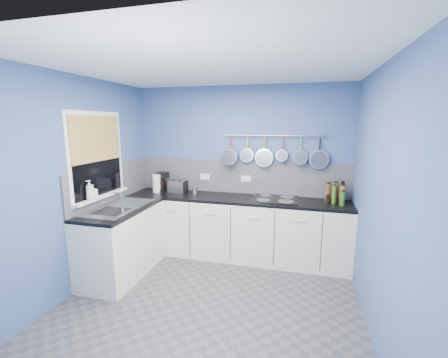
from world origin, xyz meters
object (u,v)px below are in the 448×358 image
at_px(canister, 195,190).
at_px(coffee_maker, 162,182).
at_px(soap_bottle_a, 90,190).
at_px(soap_bottle_b, 93,192).
at_px(paper_towel, 157,183).
at_px(hob, 275,199).
at_px(toaster, 177,186).

bearing_deg(canister, coffee_maker, 176.50).
bearing_deg(coffee_maker, soap_bottle_a, -96.89).
height_order(soap_bottle_a, soap_bottle_b, soap_bottle_a).
xyz_separation_m(soap_bottle_b, paper_towel, (0.28, 1.09, -0.10)).
height_order(paper_towel, hob, paper_towel).
bearing_deg(hob, canister, 179.93).
relative_size(paper_towel, toaster, 0.98).
bearing_deg(soap_bottle_b, toaster, 63.45).
xyz_separation_m(paper_towel, toaster, (0.30, 0.08, -0.05)).
xyz_separation_m(toaster, canister, (0.30, -0.04, -0.03)).
xyz_separation_m(soap_bottle_a, canister, (0.89, 1.19, -0.21)).
distance_m(soap_bottle_a, soap_bottle_b, 0.06).
xyz_separation_m(coffee_maker, canister, (0.55, -0.03, -0.09)).
height_order(paper_towel, toaster, paper_towel).
relative_size(soap_bottle_a, soap_bottle_b, 1.39).
relative_size(paper_towel, coffee_maker, 0.93).
height_order(coffee_maker, toaster, coffee_maker).
bearing_deg(coffee_maker, hob, 7.09).
bearing_deg(hob, soap_bottle_a, -150.55).
distance_m(paper_towel, toaster, 0.32).
bearing_deg(paper_towel, hob, 1.44).
bearing_deg(hob, paper_towel, -178.56).
distance_m(canister, hob, 1.22).
bearing_deg(canister, hob, -0.07).
height_order(soap_bottle_b, paper_towel, soap_bottle_b).
height_order(toaster, canister, toaster).
relative_size(soap_bottle_b, toaster, 0.60).
xyz_separation_m(soap_bottle_b, coffee_maker, (0.33, 1.17, -0.09)).
height_order(toaster, hob, toaster).
bearing_deg(soap_bottle_a, paper_towel, 76.19).
distance_m(soap_bottle_b, canister, 1.45).
height_order(soap_bottle_a, paper_towel, soap_bottle_a).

